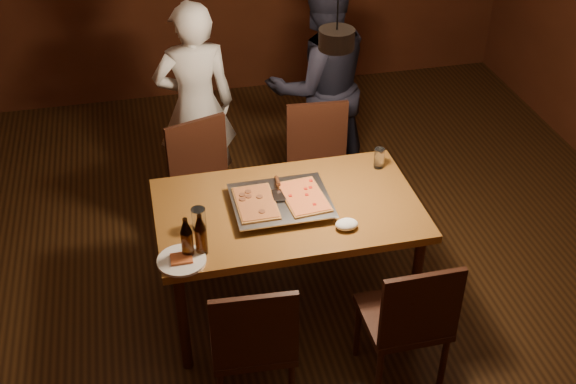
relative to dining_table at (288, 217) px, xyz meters
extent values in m
plane|color=#3A2310|center=(0.24, -0.02, -0.68)|extent=(6.00, 6.00, 0.00)
cube|color=#915B24|center=(0.00, 0.00, 0.05)|extent=(1.50, 0.90, 0.05)
cylinder|color=#38190F|center=(-0.67, -0.37, -0.33)|extent=(0.06, 0.06, 0.70)
cylinder|color=#38190F|center=(0.67, -0.37, -0.33)|extent=(0.06, 0.06, 0.70)
cylinder|color=#38190F|center=(-0.67, 0.37, -0.33)|extent=(0.06, 0.06, 0.70)
cylinder|color=#38190F|center=(0.67, 0.37, -0.33)|extent=(0.06, 0.06, 0.70)
cube|color=#38190F|center=(-0.36, 0.66, -0.25)|extent=(0.53, 0.53, 0.04)
cube|color=#38190F|center=(-0.42, 0.84, -0.01)|extent=(0.41, 0.16, 0.45)
cube|color=#38190F|center=(0.39, 0.70, -0.25)|extent=(0.45, 0.45, 0.04)
cube|color=#38190F|center=(0.41, 0.89, -0.01)|extent=(0.42, 0.06, 0.45)
cube|color=#38190F|center=(-0.34, -0.65, -0.25)|extent=(0.45, 0.45, 0.04)
cube|color=#38190F|center=(-0.35, -0.84, -0.01)|extent=(0.42, 0.06, 0.45)
cube|color=#38190F|center=(0.47, -0.68, -0.25)|extent=(0.42, 0.42, 0.04)
cube|color=#38190F|center=(0.47, -0.87, -0.01)|extent=(0.42, 0.03, 0.45)
cube|color=silver|center=(-0.04, 0.01, 0.10)|extent=(0.58, 0.49, 0.05)
cube|color=maroon|center=(-0.19, 0.00, 0.13)|extent=(0.22, 0.35, 0.02)
cube|color=gold|center=(0.09, 0.00, 0.13)|extent=(0.26, 0.37, 0.02)
cylinder|color=black|center=(-0.60, -0.31, 0.15)|extent=(0.06, 0.06, 0.15)
cone|color=black|center=(-0.60, -0.31, 0.27)|extent=(0.06, 0.06, 0.09)
cylinder|color=black|center=(-0.53, -0.30, 0.15)|extent=(0.06, 0.06, 0.16)
cone|color=black|center=(-0.53, -0.30, 0.27)|extent=(0.06, 0.06, 0.09)
cylinder|color=silver|center=(-0.52, -0.09, 0.14)|extent=(0.08, 0.08, 0.13)
cylinder|color=silver|center=(0.63, 0.27, 0.14)|extent=(0.06, 0.06, 0.13)
cylinder|color=white|center=(-0.64, -0.34, 0.08)|extent=(0.25, 0.25, 0.02)
cube|color=gold|center=(-0.64, -0.34, 0.10)|extent=(0.11, 0.09, 0.01)
ellipsoid|color=white|center=(0.27, -0.27, 0.10)|extent=(0.13, 0.10, 0.05)
imported|color=white|center=(-0.37, 1.28, 0.09)|extent=(0.57, 0.39, 1.53)
imported|color=black|center=(0.53, 1.28, 0.14)|extent=(0.87, 0.71, 1.64)
cylinder|color=black|center=(0.24, -0.02, 1.07)|extent=(0.18, 0.18, 0.10)
camera|label=1|loc=(-0.74, -3.21, 2.50)|focal=45.00mm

